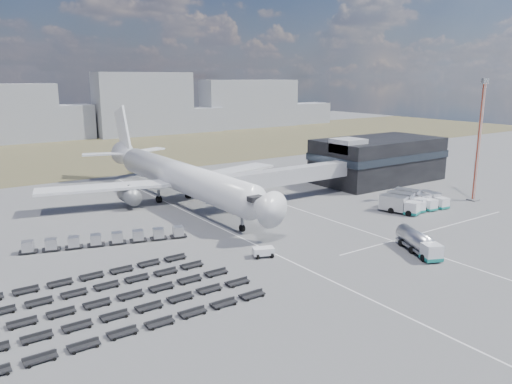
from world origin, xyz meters
TOP-DOWN VIEW (x-y plane):
  - ground at (0.00, 0.00)m, footprint 420.00×420.00m
  - grass_strip at (0.00, 110.00)m, footprint 420.00×90.00m
  - lane_markings at (9.77, 3.00)m, footprint 47.12×110.00m
  - terminal at (47.77, 23.96)m, footprint 30.40×16.40m
  - jet_bridge at (15.90, 20.42)m, footprint 30.30×3.80m
  - airliner at (0.00, 32.38)m, footprint 51.59×64.53m
  - skyline at (5.86, 148.65)m, footprint 290.41×23.80m
  - fuel_tanker at (14.81, -13.42)m, footprint 5.84×9.42m
  - pushback_tug at (-4.00, -2.43)m, footprint 3.25×2.53m
  - catering_truck at (9.35, 36.60)m, footprint 3.74×6.38m
  - service_trucks_near at (32.57, 3.05)m, footprint 11.02×9.58m
  - service_trucks_far at (35.51, 1.80)m, footprint 8.85×7.15m
  - uld_row at (-20.03, 14.60)m, footprint 23.14×7.66m
  - baggage_dollies at (-25.55, -4.55)m, footprint 29.95×17.27m
  - floodlight_mast at (48.95, -0.25)m, footprint 2.26×1.84m

SIDE VIEW (x-z plane):
  - ground at x=0.00m, z-range 0.00..0.00m
  - grass_strip at x=0.00m, z-range 0.00..0.01m
  - lane_markings at x=9.77m, z-range 0.00..0.01m
  - baggage_dollies at x=-25.55m, z-range 0.00..0.67m
  - pushback_tug at x=-4.00m, z-range 0.00..1.33m
  - uld_row at x=-20.03m, z-range 0.16..1.75m
  - service_trucks_far at x=35.51m, z-range 0.11..2.57m
  - catering_truck at x=9.35m, z-range 0.03..2.77m
  - fuel_tanker at x=14.81m, z-range 0.00..2.99m
  - service_trucks_near at x=32.57m, z-range 0.12..2.95m
  - jet_bridge at x=15.90m, z-range 1.53..8.58m
  - terminal at x=47.77m, z-range -0.25..10.75m
  - airliner at x=0.00m, z-range -3.52..14.10m
  - skyline at x=5.86m, z-range -3.11..22.76m
  - floodlight_mast at x=48.95m, z-range 0.03..23.84m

